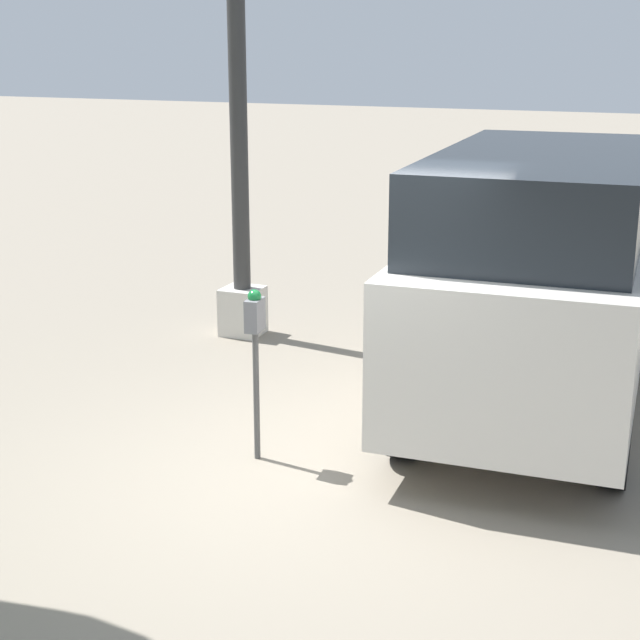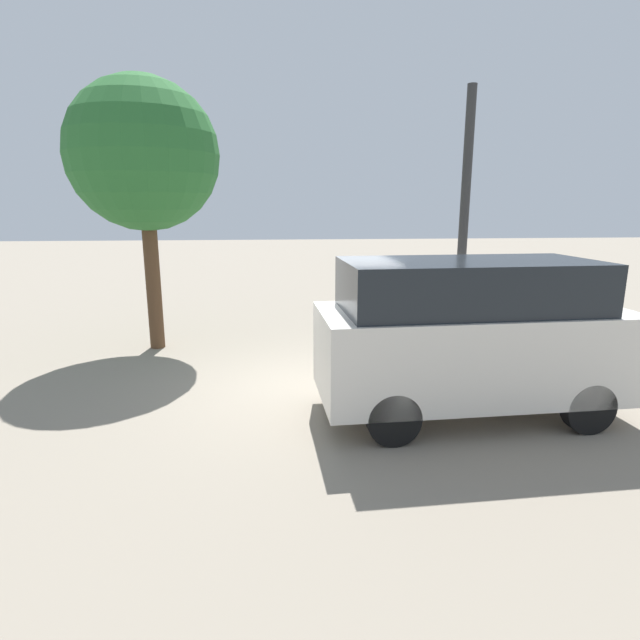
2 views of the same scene
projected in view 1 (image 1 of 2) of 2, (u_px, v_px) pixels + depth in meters
The scene contains 5 objects.
ground_plane at pixel (308, 484), 7.56m from camera, with size 80.00×80.00×0.00m, color gray.
parking_meter_near at pixel (255, 335), 7.75m from camera, with size 0.21×0.13×1.43m.
parking_meter_far at pixel (461, 205), 14.02m from camera, with size 0.21×0.13×1.36m.
lamp_post at pixel (239, 155), 10.81m from camera, with size 0.44×0.44×5.55m.
parked_van at pixel (538, 275), 8.73m from camera, with size 4.64×2.05×2.39m.
Camera 1 is at (-6.37, -2.68, 3.33)m, focal length 55.00 mm.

